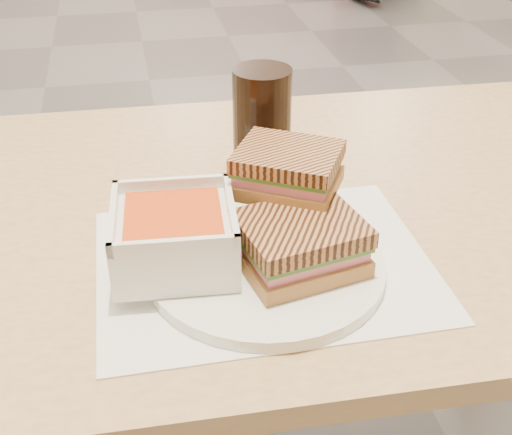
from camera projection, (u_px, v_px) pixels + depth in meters
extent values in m
cube|color=tan|center=(267.00, 211.00, 0.90)|extent=(1.22, 0.73, 0.03)
cylinder|color=tan|center=(494.00, 265.00, 1.43)|extent=(0.06, 0.06, 0.72)
cube|color=white|center=(264.00, 264.00, 0.77)|extent=(0.38, 0.29, 0.00)
cylinder|color=white|center=(266.00, 266.00, 0.76)|extent=(0.27, 0.27, 0.01)
cube|color=white|center=(175.00, 240.00, 0.74)|extent=(0.14, 0.14, 0.05)
cube|color=#E05616|center=(173.00, 216.00, 0.72)|extent=(0.11, 0.11, 0.01)
cube|color=white|center=(231.00, 209.00, 0.72)|extent=(0.02, 0.13, 0.02)
cube|color=white|center=(113.00, 217.00, 0.71)|extent=(0.02, 0.13, 0.02)
cube|color=white|center=(172.00, 184.00, 0.77)|extent=(0.13, 0.02, 0.02)
cube|color=white|center=(174.00, 246.00, 0.66)|extent=(0.13, 0.02, 0.02)
cube|color=#AC7040|center=(300.00, 258.00, 0.74)|extent=(0.15, 0.13, 0.02)
cube|color=#D66F7F|center=(300.00, 246.00, 0.73)|extent=(0.14, 0.12, 0.01)
cube|color=#386B23|center=(300.00, 238.00, 0.73)|extent=(0.14, 0.13, 0.01)
cube|color=#A66C3C|center=(301.00, 229.00, 0.72)|extent=(0.15, 0.13, 0.02)
cube|color=#AC7040|center=(287.00, 183.00, 0.78)|extent=(0.15, 0.14, 0.02)
cube|color=#D66F7F|center=(288.00, 172.00, 0.77)|extent=(0.14, 0.13, 0.01)
cube|color=#386B23|center=(288.00, 165.00, 0.77)|extent=(0.14, 0.13, 0.01)
cube|color=#A66C3C|center=(288.00, 156.00, 0.76)|extent=(0.15, 0.14, 0.02)
cylinder|color=black|center=(262.00, 129.00, 0.89)|extent=(0.08, 0.08, 0.16)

